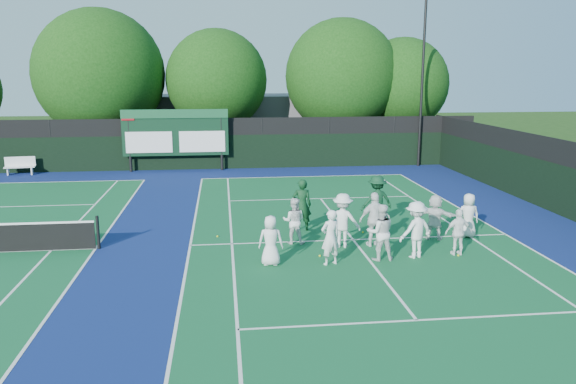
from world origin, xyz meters
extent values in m
plane|color=#1B3A0F|center=(0.00, 0.00, 0.00)|extent=(120.00, 120.00, 0.00)
cube|color=navy|center=(-6.00, 1.00, 0.00)|extent=(34.00, 32.00, 0.01)
cube|color=#11542C|center=(0.00, 1.00, 0.01)|extent=(10.97, 23.77, 0.00)
cube|color=silver|center=(0.00, 12.88, 0.01)|extent=(10.97, 0.08, 0.00)
cube|color=silver|center=(-5.49, 1.00, 0.01)|extent=(0.08, 23.77, 0.00)
cube|color=silver|center=(5.49, 1.00, 0.01)|extent=(0.08, 23.77, 0.00)
cube|color=silver|center=(-4.12, 1.00, 0.01)|extent=(0.08, 23.77, 0.00)
cube|color=silver|center=(4.12, 1.00, 0.01)|extent=(0.08, 23.77, 0.00)
cube|color=silver|center=(0.00, -5.40, 0.01)|extent=(8.23, 0.08, 0.00)
cube|color=silver|center=(0.00, 7.40, 0.01)|extent=(8.23, 0.08, 0.00)
cube|color=silver|center=(0.00, 1.00, 0.01)|extent=(0.08, 12.80, 0.00)
cube|color=silver|center=(-14.00, 12.88, 0.01)|extent=(10.97, 0.08, 0.00)
cube|color=silver|center=(-8.52, 1.00, 0.01)|extent=(0.08, 23.77, 0.00)
cube|color=silver|center=(-9.88, 1.00, 0.01)|extent=(0.08, 23.77, 0.00)
cube|color=black|center=(-6.00, 16.00, 1.00)|extent=(34.00, 0.08, 2.00)
cube|color=black|center=(-6.00, 16.00, 2.50)|extent=(34.00, 0.05, 1.00)
cylinder|color=black|center=(-9.60, 15.60, 1.75)|extent=(0.16, 0.16, 3.50)
cylinder|color=black|center=(-4.40, 15.60, 1.75)|extent=(0.16, 0.16, 3.50)
cube|color=black|center=(-7.00, 15.60, 2.20)|extent=(6.00, 0.15, 2.60)
cube|color=#154B2A|center=(-7.00, 15.50, 3.30)|extent=(6.00, 0.05, 0.50)
cube|color=white|center=(-8.50, 15.50, 1.70)|extent=(2.60, 0.04, 1.20)
cube|color=white|center=(-5.50, 15.50, 1.70)|extent=(2.60, 0.04, 1.20)
cube|color=maroon|center=(-9.60, 15.50, 3.20)|extent=(0.70, 0.04, 0.50)
cube|color=#5E5E63|center=(-2.00, 24.00, 2.00)|extent=(18.00, 6.00, 4.00)
cylinder|color=black|center=(7.50, 15.70, 5.00)|extent=(0.16, 0.16, 10.00)
cylinder|color=black|center=(-8.40, 1.00, 0.55)|extent=(0.10, 0.10, 1.10)
cube|color=white|center=(-15.58, 15.30, 0.45)|extent=(1.63, 0.65, 0.06)
cube|color=white|center=(-15.58, 15.46, 0.74)|extent=(1.58, 0.29, 0.53)
cube|color=white|center=(-16.22, 15.30, 0.21)|extent=(0.12, 0.38, 0.42)
cube|color=white|center=(-14.95, 15.30, 0.21)|extent=(0.12, 0.38, 0.42)
cylinder|color=black|center=(-11.77, 19.50, 1.25)|extent=(0.44, 0.44, 2.50)
sphere|color=#10370C|center=(-11.77, 19.50, 5.49)|extent=(7.95, 7.95, 7.95)
sphere|color=#10370C|center=(-11.17, 19.80, 4.69)|extent=(5.57, 5.57, 5.57)
cylinder|color=black|center=(-4.62, 19.50, 1.36)|extent=(0.44, 0.44, 2.72)
sphere|color=#10370C|center=(-4.62, 19.50, 5.12)|extent=(6.39, 6.39, 6.39)
sphere|color=#10370C|center=(-4.02, 19.80, 4.48)|extent=(4.47, 4.47, 4.47)
cylinder|color=black|center=(3.46, 19.50, 1.29)|extent=(0.44, 0.44, 2.57)
sphere|color=#10370C|center=(3.46, 19.50, 5.34)|extent=(7.38, 7.38, 7.38)
sphere|color=#10370C|center=(4.06, 19.80, 4.60)|extent=(5.17, 5.17, 5.17)
cylinder|color=black|center=(7.54, 19.50, 1.30)|extent=(0.44, 0.44, 2.59)
sphere|color=#10370C|center=(7.54, 19.50, 4.85)|extent=(6.02, 6.02, 6.02)
sphere|color=#10370C|center=(8.14, 19.80, 4.25)|extent=(4.22, 4.22, 4.22)
sphere|color=yellow|center=(-1.43, -0.64, 0.03)|extent=(0.07, 0.07, 0.07)
sphere|color=yellow|center=(0.54, 1.76, 0.03)|extent=(0.07, 0.07, 0.07)
sphere|color=yellow|center=(-4.60, 1.86, 0.03)|extent=(0.07, 0.07, 0.07)
sphere|color=yellow|center=(2.85, -1.09, 0.03)|extent=(0.07, 0.07, 0.07)
imported|color=white|center=(-3.00, -1.19, 0.75)|extent=(0.79, 0.57, 1.51)
imported|color=white|center=(-1.26, -1.37, 0.84)|extent=(0.71, 0.58, 1.68)
imported|color=silver|center=(0.33, -1.11, 0.87)|extent=(0.86, 0.68, 1.74)
imported|color=white|center=(1.47, -1.02, 0.88)|extent=(1.30, 1.02, 1.77)
imported|color=white|center=(2.88, -0.94, 0.74)|extent=(0.86, 0.36, 1.47)
imported|color=silver|center=(-2.06, 0.84, 0.78)|extent=(0.88, 0.75, 1.56)
imported|color=silver|center=(-0.53, 0.30, 0.89)|extent=(1.30, 0.98, 1.78)
imported|color=white|center=(0.53, 0.26, 0.90)|extent=(1.10, 0.57, 1.80)
imported|color=white|center=(2.77, 0.76, 0.79)|extent=(1.52, 1.03, 1.57)
imported|color=silver|center=(4.01, 0.87, 0.77)|extent=(0.79, 0.55, 1.55)
imported|color=#0D3319|center=(-1.58, 2.36, 0.95)|extent=(0.72, 0.50, 1.89)
imported|color=#0E351E|center=(1.28, 2.73, 0.95)|extent=(1.34, 0.94, 1.90)
camera|label=1|loc=(-4.34, -16.98, 5.60)|focal=35.00mm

